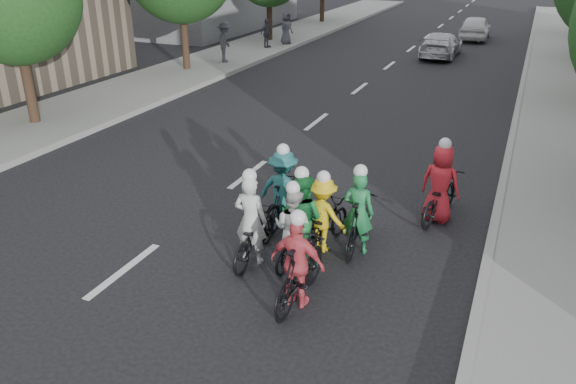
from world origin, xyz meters
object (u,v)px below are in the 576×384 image
Objects in this scene: cyclist_3 at (299,269)px; spectator_0 at (225,42)px; cyclist_6 at (294,235)px; follow_car_lead at (441,45)px; cyclist_5 at (359,220)px; cyclist_1 at (302,225)px; follow_car_trail at (475,28)px; cyclist_0 at (253,231)px; spectator_2 at (286,28)px; cyclist_7 at (284,195)px; spectator_1 at (266,33)px; cyclist_4 at (440,192)px; cyclist_2 at (323,220)px.

spectator_0 is (-10.59, 16.66, 0.44)m from cyclist_3.
cyclist_6 reaches higher than follow_car_lead.
spectator_0 is at bearing -54.59° from cyclist_5.
follow_car_trail is (-0.00, 28.11, -0.02)m from cyclist_1.
cyclist_6 is (0.76, 0.15, 0.00)m from cyclist_0.
spectator_0 is 1.09× the size of spectator_2.
spectator_0 is at bearing -50.68° from cyclist_7.
follow_car_lead is 2.79× the size of spectator_1.
cyclist_3 is at bearing 94.64° from follow_car_lead.
spectator_2 is at bearing -47.32° from cyclist_4.
cyclist_5 reaches higher than follow_car_trail.
cyclist_6 is 0.40× the size of follow_car_trail.
cyclist_1 is 1.17m from cyclist_5.
cyclist_2 is 1.08× the size of spectator_2.
cyclist_4 reaches higher than follow_car_trail.
spectator_0 is at bearing -62.37° from cyclist_0.
cyclist_4 is 0.46× the size of follow_car_lead.
cyclist_7 is (-1.30, 2.38, 0.07)m from cyclist_3.
follow_car_lead is at bearing -84.34° from cyclist_3.
spectator_0 reaches higher than cyclist_1.
cyclist_1 is 0.97× the size of cyclist_4.
spectator_2 reaches higher than cyclist_4.
spectator_2 reaches higher than spectator_1.
cyclist_4 is at bearing -118.06° from cyclist_1.
cyclist_0 is 0.43× the size of follow_car_lead.
cyclist_3 reaches higher than cyclist_2.
cyclist_7 is at bearing -55.15° from cyclist_6.
cyclist_6 is at bearing -61.55° from cyclist_3.
spectator_0 reaches higher than follow_car_lead.
cyclist_2 is at bearing 94.27° from follow_car_lead.
cyclist_5 reaches higher than spectator_1.
cyclist_0 is at bearing 96.15° from cyclist_7.
cyclist_7 is 0.98× the size of spectator_0.
cyclist_4 is (1.83, 2.15, 0.04)m from cyclist_2.
spectator_0 reaches higher than spectator_1.
spectator_0 reaches higher than cyclist_5.
spectator_2 reaches higher than cyclist_0.
cyclist_2 is 1.12× the size of cyclist_6.
cyclist_6 is 28.29m from follow_car_trail.
follow_car_lead is at bearing 80.37° from follow_car_trail.
cyclist_7 reaches higher than spectator_1.
cyclist_0 is 0.91m from cyclist_1.
cyclist_2 is at bearing -137.08° from spectator_1.
cyclist_2 is 0.44× the size of follow_car_lead.
cyclist_2 is 1.03× the size of cyclist_5.
spectator_0 is 5.95m from spectator_2.
cyclist_4 is 1.13× the size of spectator_2.
follow_car_trail is at bearing -55.67° from spectator_0.
cyclist_3 is at bearing -164.75° from spectator_0.
cyclist_1 is at bearing 88.66° from follow_car_trail.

